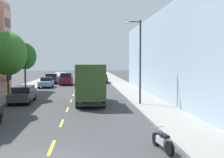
{
  "coord_description": "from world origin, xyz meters",
  "views": [
    {
      "loc": [
        1.58,
        -10.61,
        3.79
      ],
      "look_at": [
        4.4,
        21.99,
        1.78
      ],
      "focal_mm": 46.02,
      "sensor_mm": 36.0,
      "label": 1
    }
  ],
  "objects_px": {
    "street_tree_third": "(8,54)",
    "parked_hatchback_sky": "(46,82)",
    "parked_pickup_silver": "(100,75)",
    "street_lamp": "(139,56)",
    "street_tree_farthest": "(25,56)",
    "moving_burgundy_sedan": "(66,79)",
    "parked_pickup_navy": "(52,79)",
    "parked_motorcycle": "(162,141)",
    "parked_wagon_charcoal": "(23,94)",
    "delivery_box_truck": "(90,82)",
    "parked_hatchback_forest": "(102,79)"
  },
  "relations": [
    {
      "from": "street_tree_farthest",
      "to": "parked_pickup_silver",
      "type": "height_order",
      "value": "street_tree_farthest"
    },
    {
      "from": "street_lamp",
      "to": "parked_hatchback_sky",
      "type": "relative_size",
      "value": 1.77
    },
    {
      "from": "street_tree_third",
      "to": "delivery_box_truck",
      "type": "relative_size",
      "value": 0.93
    },
    {
      "from": "street_lamp",
      "to": "parked_motorcycle",
      "type": "relative_size",
      "value": 3.49
    },
    {
      "from": "parked_pickup_silver",
      "to": "moving_burgundy_sedan",
      "type": "bearing_deg",
      "value": -109.57
    },
    {
      "from": "parked_motorcycle",
      "to": "parked_hatchback_sky",
      "type": "bearing_deg",
      "value": 106.72
    },
    {
      "from": "delivery_box_truck",
      "to": "street_tree_third",
      "type": "bearing_deg",
      "value": 151.29
    },
    {
      "from": "street_lamp",
      "to": "delivery_box_truck",
      "type": "height_order",
      "value": "street_lamp"
    },
    {
      "from": "parked_hatchback_forest",
      "to": "parked_motorcycle",
      "type": "bearing_deg",
      "value": -89.23
    },
    {
      "from": "parked_motorcycle",
      "to": "street_lamp",
      "type": "bearing_deg",
      "value": 84.47
    },
    {
      "from": "parked_pickup_navy",
      "to": "parked_motorcycle",
      "type": "distance_m",
      "value": 39.22
    },
    {
      "from": "parked_hatchback_forest",
      "to": "parked_motorcycle",
      "type": "xyz_separation_m",
      "value": [
        0.52,
        -38.39,
        -0.35
      ]
    },
    {
      "from": "parked_motorcycle",
      "to": "parked_pickup_silver",
      "type": "bearing_deg",
      "value": 90.51
    },
    {
      "from": "parked_pickup_silver",
      "to": "parked_pickup_navy",
      "type": "distance_m",
      "value": 16.41
    },
    {
      "from": "street_tree_farthest",
      "to": "parked_hatchback_forest",
      "type": "relative_size",
      "value": 1.5
    },
    {
      "from": "street_tree_third",
      "to": "moving_burgundy_sedan",
      "type": "xyz_separation_m",
      "value": [
        4.6,
        16.94,
        -3.59
      ]
    },
    {
      "from": "street_lamp",
      "to": "parked_pickup_navy",
      "type": "distance_m",
      "value": 27.9
    },
    {
      "from": "moving_burgundy_sedan",
      "to": "parked_motorcycle",
      "type": "xyz_separation_m",
      "value": [
        6.55,
        -34.91,
        -0.58
      ]
    },
    {
      "from": "parked_motorcycle",
      "to": "parked_hatchback_forest",
      "type": "bearing_deg",
      "value": 90.77
    },
    {
      "from": "parked_hatchback_sky",
      "to": "parked_hatchback_forest",
      "type": "bearing_deg",
      "value": 43.44
    },
    {
      "from": "street_tree_farthest",
      "to": "parked_hatchback_forest",
      "type": "xyz_separation_m",
      "value": [
        10.63,
        12.41,
        -3.67
      ]
    },
    {
      "from": "street_tree_farthest",
      "to": "parked_hatchback_sky",
      "type": "bearing_deg",
      "value": 64.41
    },
    {
      "from": "street_lamp",
      "to": "parked_hatchback_forest",
      "type": "xyz_separation_m",
      "value": [
        -1.72,
        25.94,
        -3.5
      ]
    },
    {
      "from": "street_tree_third",
      "to": "parked_wagon_charcoal",
      "type": "distance_m",
      "value": 5.19
    },
    {
      "from": "delivery_box_truck",
      "to": "parked_pickup_navy",
      "type": "xyz_separation_m",
      "value": [
        -6.22,
        24.65,
        -1.14
      ]
    },
    {
      "from": "street_tree_third",
      "to": "parked_motorcycle",
      "type": "xyz_separation_m",
      "value": [
        11.15,
        -17.97,
        -4.17
      ]
    },
    {
      "from": "parked_wagon_charcoal",
      "to": "street_tree_farthest",
      "type": "bearing_deg",
      "value": 100.76
    },
    {
      "from": "parked_hatchback_sky",
      "to": "parked_motorcycle",
      "type": "relative_size",
      "value": 1.97
    },
    {
      "from": "parked_pickup_navy",
      "to": "parked_motorcycle",
      "type": "height_order",
      "value": "parked_pickup_navy"
    },
    {
      "from": "street_tree_third",
      "to": "delivery_box_truck",
      "type": "height_order",
      "value": "street_tree_third"
    },
    {
      "from": "delivery_box_truck",
      "to": "parked_motorcycle",
      "type": "height_order",
      "value": "delivery_box_truck"
    },
    {
      "from": "delivery_box_truck",
      "to": "parked_hatchback_forest",
      "type": "distance_m",
      "value": 25.06
    },
    {
      "from": "street_lamp",
      "to": "parked_pickup_silver",
      "type": "height_order",
      "value": "street_lamp"
    },
    {
      "from": "parked_pickup_silver",
      "to": "street_lamp",
      "type": "bearing_deg",
      "value": -87.59
    },
    {
      "from": "street_lamp",
      "to": "delivery_box_truck",
      "type": "xyz_separation_m",
      "value": [
        -4.15,
        1.02,
        -2.29
      ]
    },
    {
      "from": "street_tree_farthest",
      "to": "moving_burgundy_sedan",
      "type": "height_order",
      "value": "street_tree_farthest"
    },
    {
      "from": "parked_pickup_navy",
      "to": "parked_wagon_charcoal",
      "type": "bearing_deg",
      "value": -89.76
    },
    {
      "from": "delivery_box_truck",
      "to": "parked_hatchback_sky",
      "type": "bearing_deg",
      "value": 110.1
    },
    {
      "from": "parked_pickup_silver",
      "to": "moving_burgundy_sedan",
      "type": "height_order",
      "value": "moving_burgundy_sedan"
    },
    {
      "from": "parked_hatchback_sky",
      "to": "parked_wagon_charcoal",
      "type": "relative_size",
      "value": 0.85
    },
    {
      "from": "street_tree_farthest",
      "to": "street_lamp",
      "type": "distance_m",
      "value": 18.32
    },
    {
      "from": "street_tree_third",
      "to": "parked_motorcycle",
      "type": "bearing_deg",
      "value": -58.18
    },
    {
      "from": "parked_hatchback_sky",
      "to": "moving_burgundy_sedan",
      "type": "xyz_separation_m",
      "value": [
        2.54,
        4.63,
        0.23
      ]
    },
    {
      "from": "parked_wagon_charcoal",
      "to": "street_tree_third",
      "type": "bearing_deg",
      "value": 125.53
    },
    {
      "from": "parked_pickup_navy",
      "to": "parked_motorcycle",
      "type": "bearing_deg",
      "value": -76.48
    },
    {
      "from": "street_tree_third",
      "to": "parked_hatchback_sky",
      "type": "bearing_deg",
      "value": 80.52
    },
    {
      "from": "street_tree_farthest",
      "to": "moving_burgundy_sedan",
      "type": "xyz_separation_m",
      "value": [
        4.6,
        8.93,
        -3.44
      ]
    },
    {
      "from": "delivery_box_truck",
      "to": "parked_pickup_navy",
      "type": "bearing_deg",
      "value": 104.17
    },
    {
      "from": "street_tree_third",
      "to": "parked_hatchback_sky",
      "type": "xyz_separation_m",
      "value": [
        2.06,
        12.3,
        -3.82
      ]
    },
    {
      "from": "parked_wagon_charcoal",
      "to": "delivery_box_truck",
      "type": "bearing_deg",
      "value": -14.52
    }
  ]
}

